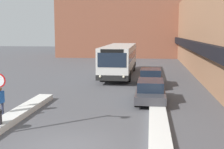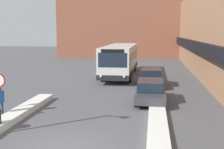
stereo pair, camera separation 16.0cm
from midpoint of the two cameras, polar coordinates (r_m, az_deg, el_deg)
The scene contains 9 objects.
ground_plane at distance 12.26m, azimuth -8.61°, elevation -13.25°, with size 160.00×160.00×0.00m, color #515156.
building_row_right at distance 35.61m, azimuth 18.61°, elevation 7.50°, with size 5.50×60.00×8.90m.
building_backdrop_far at distance 55.75m, azimuth 4.31°, elevation 12.82°, with size 26.00×8.00×18.52m.
snow_bank_left at distance 15.68m, azimuth -18.91°, elevation -8.25°, with size 0.90×11.89×0.32m.
snow_bank_right at distance 14.15m, azimuth 8.72°, elevation -9.79°, with size 0.90×9.66×0.26m.
city_bus at distance 31.13m, azimuth 1.73°, elevation 2.81°, with size 2.69×12.56×3.05m.
parked_car_front at distance 19.82m, azimuth 7.28°, elevation -2.98°, with size 1.85×4.70×1.36m.
parked_car_middle at distance 25.57m, azimuth 7.37°, elevation -0.53°, with size 1.89×4.39×1.40m.
pedestrian at distance 16.78m, azimuth -19.58°, elevation -4.33°, with size 0.31×0.52×1.64m.
Camera 2 is at (3.34, -10.96, 4.39)m, focal length 50.00 mm.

